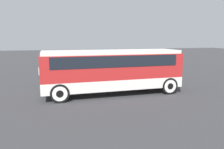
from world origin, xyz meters
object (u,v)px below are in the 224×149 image
tour_bus (113,68)px  parked_car_mid (59,69)px  parked_car_far (132,66)px  parked_car_near (137,70)px

tour_bus → parked_car_mid: 9.31m
tour_bus → parked_car_far: (4.55, 8.03, -1.05)m
parked_car_near → parked_car_mid: parked_car_near is taller
parked_car_near → parked_car_mid: bearing=156.7°
tour_bus → parked_car_near: tour_bus is taller
tour_bus → parked_car_near: 7.02m
parked_car_near → parked_car_far: bearing=80.3°
parked_car_near → parked_car_mid: size_ratio=1.04×
tour_bus → parked_car_far: tour_bus is taller
parked_car_mid → parked_car_far: bearing=-4.9°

